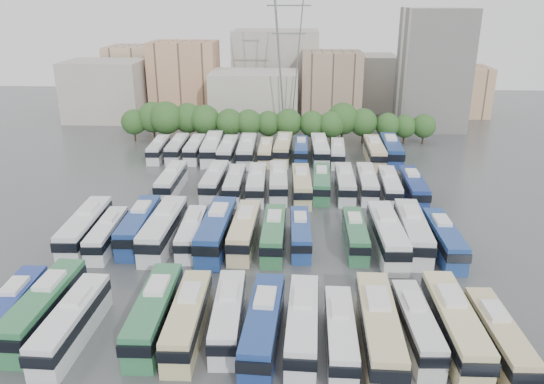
# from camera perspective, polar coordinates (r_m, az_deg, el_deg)

# --- Properties ---
(ground) EXTENTS (220.00, 220.00, 0.00)m
(ground) POSITION_cam_1_polar(r_m,az_deg,el_deg) (69.69, -0.97, -3.73)
(ground) COLOR #424447
(ground) RESTS_ON ground
(tree_line) EXTENTS (64.15, 8.12, 8.44)m
(tree_line) POSITION_cam_1_polar(r_m,az_deg,el_deg) (108.53, -1.10, 7.62)
(tree_line) COLOR black
(tree_line) RESTS_ON ground
(city_buildings) EXTENTS (102.00, 35.00, 20.00)m
(city_buildings) POSITION_cam_1_polar(r_m,az_deg,el_deg) (137.38, -2.07, 11.78)
(city_buildings) COLOR #9E998E
(city_buildings) RESTS_ON ground
(apartment_tower) EXTENTS (14.00, 14.00, 26.00)m
(apartment_tower) POSITION_cam_1_polar(r_m,az_deg,el_deg) (125.92, 16.94, 12.50)
(apartment_tower) COLOR silver
(apartment_tower) RESTS_ON ground
(electricity_pylon) EXTENTS (9.00, 6.91, 33.83)m
(electricity_pylon) POSITION_cam_1_polar(r_m,az_deg,el_deg) (113.89, 1.80, 15.46)
(electricity_pylon) COLOR slate
(electricity_pylon) RESTS_ON ground
(bus_r0_s0) EXTENTS (3.05, 11.84, 3.68)m
(bus_r0_s0) POSITION_cam_1_polar(r_m,az_deg,el_deg) (54.44, -26.37, -11.32)
(bus_r0_s0) COLOR navy
(bus_r0_s0) RESTS_ON ground
(bus_r0_s1) EXTENTS (3.09, 12.95, 4.05)m
(bus_r0_s1) POSITION_cam_1_polar(r_m,az_deg,el_deg) (53.29, -23.30, -11.29)
(bus_r0_s1) COLOR #307246
(bus_r0_s1) RESTS_ON ground
(bus_r0_s2) EXTENTS (2.96, 12.14, 3.79)m
(bus_r0_s2) POSITION_cam_1_polar(r_m,az_deg,el_deg) (50.43, -20.72, -12.98)
(bus_r0_s2) COLOR silver
(bus_r0_s2) RESTS_ON ground
(bus_r0_s4) EXTENTS (2.94, 12.67, 3.96)m
(bus_r0_s4) POSITION_cam_1_polar(r_m,az_deg,el_deg) (49.67, -12.53, -12.46)
(bus_r0_s4) COLOR #307048
(bus_r0_s4) RESTS_ON ground
(bus_r0_s5) EXTENTS (2.82, 12.10, 3.78)m
(bus_r0_s5) POSITION_cam_1_polar(r_m,az_deg,el_deg) (48.45, -9.04, -13.24)
(bus_r0_s5) COLOR #C5BA88
(bus_r0_s5) RESTS_ON ground
(bus_r0_s6) EXTENTS (2.93, 11.50, 3.58)m
(bus_r0_s6) POSITION_cam_1_polar(r_m,az_deg,el_deg) (48.64, -4.73, -13.03)
(bus_r0_s6) COLOR silver
(bus_r0_s6) RESTS_ON ground
(bus_r0_s7) EXTENTS (3.36, 12.66, 3.93)m
(bus_r0_s7) POSITION_cam_1_polar(r_m,az_deg,el_deg) (46.90, -0.95, -14.10)
(bus_r0_s7) COLOR navy
(bus_r0_s7) RESTS_ON ground
(bus_r0_s8) EXTENTS (3.05, 12.16, 3.79)m
(bus_r0_s8) POSITION_cam_1_polar(r_m,az_deg,el_deg) (47.20, 3.30, -14.00)
(bus_r0_s8) COLOR silver
(bus_r0_s8) RESTS_ON ground
(bus_r0_s9) EXTENTS (2.52, 11.06, 3.46)m
(bus_r0_s9) POSITION_cam_1_polar(r_m,az_deg,el_deg) (46.68, 7.37, -14.83)
(bus_r0_s9) COLOR white
(bus_r0_s9) RESTS_ON ground
(bus_r0_s10) EXTENTS (3.17, 13.57, 4.24)m
(bus_r0_s10) POSITION_cam_1_polar(r_m,az_deg,el_deg) (47.10, 11.41, -14.18)
(bus_r0_s10) COLOR beige
(bus_r0_s10) RESTS_ON ground
(bus_r0_s11) EXTENTS (2.91, 11.17, 3.47)m
(bus_r0_s11) POSITION_cam_1_polar(r_m,az_deg,el_deg) (48.87, 15.29, -13.67)
(bus_r0_s11) COLOR silver
(bus_r0_s11) RESTS_ON ground
(bus_r0_s12) EXTENTS (3.08, 13.14, 4.11)m
(bus_r0_s12) POSITION_cam_1_polar(r_m,az_deg,el_deg) (49.37, 19.01, -13.30)
(bus_r0_s12) COLOR beige
(bus_r0_s12) RESTS_ON ground
(bus_r0_s13) EXTENTS (2.82, 11.50, 3.59)m
(bus_r0_s13) POSITION_cam_1_polar(r_m,az_deg,el_deg) (49.55, 23.21, -14.14)
(bus_r0_s13) COLOR #C8B689
(bus_r0_s13) RESTS_ON ground
(bus_r1_s0) EXTENTS (3.37, 13.26, 4.13)m
(bus_r1_s0) POSITION_cam_1_polar(r_m,az_deg,el_deg) (68.32, -19.44, -3.63)
(bus_r1_s0) COLOR silver
(bus_r1_s0) RESTS_ON ground
(bus_r1_s1) EXTENTS (2.81, 11.09, 3.45)m
(bus_r1_s1) POSITION_cam_1_polar(r_m,az_deg,el_deg) (66.63, -17.32, -4.30)
(bus_r1_s1) COLOR silver
(bus_r1_s1) RESTS_ON ground
(bus_r1_s2) EXTENTS (3.13, 12.90, 4.03)m
(bus_r1_s2) POSITION_cam_1_polar(r_m,az_deg,el_deg) (67.24, -14.10, -3.47)
(bus_r1_s2) COLOR navy
(bus_r1_s2) RESTS_ON ground
(bus_r1_s3) EXTENTS (3.21, 13.58, 4.24)m
(bus_r1_s3) POSITION_cam_1_polar(r_m,az_deg,el_deg) (65.42, -11.60, -3.85)
(bus_r1_s3) COLOR silver
(bus_r1_s3) RESTS_ON ground
(bus_r1_s4) EXTENTS (2.74, 11.08, 3.46)m
(bus_r1_s4) POSITION_cam_1_polar(r_m,az_deg,el_deg) (64.70, -8.61, -4.31)
(bus_r1_s4) COLOR silver
(bus_r1_s4) RESTS_ON ground
(bus_r1_s5) EXTENTS (3.37, 13.78, 4.30)m
(bus_r1_s5) POSITION_cam_1_polar(r_m,az_deg,el_deg) (64.02, -5.97, -4.05)
(bus_r1_s5) COLOR navy
(bus_r1_s5) RESTS_ON ground
(bus_r1_s6) EXTENTS (3.08, 12.55, 3.91)m
(bus_r1_s6) POSITION_cam_1_polar(r_m,az_deg,el_deg) (64.09, -2.97, -4.12)
(bus_r1_s6) COLOR beige
(bus_r1_s6) RESTS_ON ground
(bus_r1_s7) EXTENTS (2.64, 11.86, 3.72)m
(bus_r1_s7) POSITION_cam_1_polar(r_m,az_deg,el_deg) (63.40, 0.18, -4.47)
(bus_r1_s7) COLOR #317344
(bus_r1_s7) RESTS_ON ground
(bus_r1_s8) EXTENTS (2.66, 10.85, 3.38)m
(bus_r1_s8) POSITION_cam_1_polar(r_m,az_deg,el_deg) (64.05, 3.07, -4.39)
(bus_r1_s8) COLOR navy
(bus_r1_s8) RESTS_ON ground
(bus_r1_s10) EXTENTS (2.43, 11.02, 3.46)m
(bus_r1_s10) POSITION_cam_1_polar(r_m,az_deg,el_deg) (64.32, 8.94, -4.48)
(bus_r1_s10) COLOR #2E6B44
(bus_r1_s10) RESTS_ON ground
(bus_r1_s11) EXTENTS (3.33, 13.58, 4.24)m
(bus_r1_s11) POSITION_cam_1_polar(r_m,az_deg,el_deg) (63.96, 12.26, -4.49)
(bus_r1_s11) COLOR silver
(bus_r1_s11) RESTS_ON ground
(bus_r1_s12) EXTENTS (3.33, 13.37, 4.17)m
(bus_r1_s12) POSITION_cam_1_polar(r_m,az_deg,el_deg) (65.61, 14.89, -4.10)
(bus_r1_s12) COLOR silver
(bus_r1_s12) RESTS_ON ground
(bus_r1_s13) EXTENTS (2.79, 12.01, 3.76)m
(bus_r1_s13) POSITION_cam_1_polar(r_m,az_deg,el_deg) (65.24, 17.99, -4.77)
(bus_r1_s13) COLOR navy
(bus_r1_s13) RESTS_ON ground
(bus_r2_s2) EXTENTS (2.62, 11.93, 3.74)m
(bus_r2_s2) POSITION_cam_1_polar(r_m,az_deg,el_deg) (82.54, -10.75, 1.20)
(bus_r2_s2) COLOR silver
(bus_r2_s2) RESTS_ON ground
(bus_r2_s4) EXTENTS (2.93, 12.20, 3.81)m
(bus_r2_s4) POSITION_cam_1_polar(r_m,az_deg,el_deg) (81.44, -6.19, 1.21)
(bus_r2_s4) COLOR silver
(bus_r2_s4) RESTS_ON ground
(bus_r2_s5) EXTENTS (2.55, 11.29, 3.54)m
(bus_r2_s5) POSITION_cam_1_polar(r_m,az_deg,el_deg) (80.40, -4.01, 0.92)
(bus_r2_s5) COLOR silver
(bus_r2_s5) RESTS_ON ground
(bus_r2_s6) EXTENTS (2.99, 12.12, 3.78)m
(bus_r2_s6) POSITION_cam_1_polar(r_m,az_deg,el_deg) (79.96, -1.65, 0.94)
(bus_r2_s6) COLOR silver
(bus_r2_s6) RESTS_ON ground
(bus_r2_s7) EXTENTS (3.21, 12.41, 3.86)m
(bus_r2_s7) POSITION_cam_1_polar(r_m,az_deg,el_deg) (80.58, 0.69, 1.14)
(bus_r2_s7) COLOR silver
(bus_r2_s7) RESTS_ON ground
(bus_r2_s8) EXTENTS (3.13, 12.34, 3.84)m
(bus_r2_s8) POSITION_cam_1_polar(r_m,az_deg,el_deg) (79.33, 3.20, 0.78)
(bus_r2_s8) COLOR #BFB583
(bus_r2_s8) RESTS_ON ground
(bus_r2_s9) EXTENTS (2.87, 11.64, 3.63)m
(bus_r2_s9) POSITION_cam_1_polar(r_m,az_deg,el_deg) (80.79, 5.34, 1.01)
(bus_r2_s9) COLOR #2F6E47
(bus_r2_s9) RESTS_ON ground
(bus_r2_s10) EXTENTS (2.73, 11.99, 3.75)m
(bus_r2_s10) POSITION_cam_1_polar(r_m,az_deg,el_deg) (80.90, 7.85, 0.98)
(bus_r2_s10) COLOR silver
(bus_r2_s10) RESTS_ON ground
(bus_r2_s11) EXTENTS (2.89, 11.89, 3.71)m
(bus_r2_s11) POSITION_cam_1_polar(r_m,az_deg,el_deg) (81.57, 10.18, 0.99)
(bus_r2_s11) COLOR silver
(bus_r2_s11) RESTS_ON ground
(bus_r2_s12) EXTENTS (2.96, 11.73, 3.66)m
(bus_r2_s12) POSITION_cam_1_polar(r_m,az_deg,el_deg) (80.87, 12.52, 0.63)
(bus_r2_s12) COLOR silver
(bus_r2_s12) RESTS_ON ground
(bus_r2_s13) EXTENTS (2.81, 12.24, 3.83)m
(bus_r2_s13) POSITION_cam_1_polar(r_m,az_deg,el_deg) (81.02, 14.94, 0.52)
(bus_r2_s13) COLOR navy
(bus_r2_s13) RESTS_ON ground
(bus_r3_s0) EXTENTS (2.91, 11.14, 3.46)m
(bus_r3_s0) POSITION_cam_1_polar(r_m,az_deg,el_deg) (100.94, -12.11, 4.56)
(bus_r3_s0) COLOR silver
(bus_r3_s0) RESTS_ON ground
(bus_r3_s1) EXTENTS (2.79, 11.83, 3.70)m
(bus_r3_s1) POSITION_cam_1_polar(r_m,az_deg,el_deg) (100.37, -10.12, 4.68)
(bus_r3_s1) COLOR silver
(bus_r3_s1) RESTS_ON ground
(bus_r3_s2) EXTENTS (2.66, 11.54, 3.61)m
(bus_r3_s2) POSITION_cam_1_polar(r_m,az_deg,el_deg) (99.68, -8.29, 4.65)
(bus_r3_s2) COLOR silver
(bus_r3_s2) RESTS_ON ground
(bus_r3_s3) EXTENTS (3.54, 13.52, 4.20)m
(bus_r3_s3) POSITION_cam_1_polar(r_m,az_deg,el_deg) (98.63, -6.46, 4.74)
(bus_r3_s3) COLOR silver
(bus_r3_s3) RESTS_ON ground
(bus_r3_s4) EXTENTS (2.73, 12.29, 3.85)m
(bus_r3_s4) POSITION_cam_1_polar(r_m,az_deg,el_deg) (97.05, -4.77, 4.44)
(bus_r3_s4) COLOR silver
(bus_r3_s4) RESTS_ON ground
(bus_r3_s5) EXTENTS (3.18, 13.29, 4.15)m
(bus_r3_s5) POSITION_cam_1_polar(r_m,az_deg,el_deg) (96.72, -2.70, 4.52)
(bus_r3_s5) COLOR silver
(bus_r3_s5) RESTS_ON ground
(bus_r3_s6) EXTENTS (2.55, 11.05, 3.46)m
(bus_r3_s6) POSITION_cam_1_polar(r_m,az_deg,el_deg) (97.02, -0.67, 4.38)
(bus_r3_s6) COLOR beige
(bus_r3_s6) RESTS_ON ground
(bus_r3_s7) EXTENTS (3.31, 13.00, 4.05)m
(bus_r3_s7) POSITION_cam_1_polar(r_m,az_deg,el_deg) (98.02, 1.21, 4.72)
(bus_r3_s7) COLOR #C9BF8A
(bus_r3_s7) RESTS_ON ground
(bus_r3_s8) EXTENTS (2.52, 11.23, 3.52)m
(bus_r3_s8) POSITION_cam_1_polar(r_m,az_deg,el_deg) (98.00, 3.16, 4.53)
(bus_r3_s8) COLOR navy
(bus_r3_s8) RESTS_ON ground
(bus_r3_s9) EXTENTS (3.20, 13.00, 4.06)m
(bus_r3_s9) POSITION_cam_1_polar(r_m,az_deg,el_deg) (97.49, 5.16, 4.56)
(bus_r3_s9) COLOR silver
(bus_r3_s9) RESTS_ON ground
(bus_r3_s10) EXTENTS (3.00, 11.33, 3.52)m
(bus_r3_s10) POSITION_cam_1_polar(r_m,az_deg,el_deg) (96.97, 7.06, 4.24)
(bus_r3_s10) COLOR silver
(bus_r3_s10) RESTS_ON ground
(bus_r3_s12) EXTENTS (2.90, 13.02, 4.08)m
(bus_r3_s12) POSITION_cam_1_polar(r_m,az_deg,el_deg) (97.54, 10.96, 4.28)
(bus_r3_s12) COLOR beige
(bus_r3_s12) RESTS_ON ground
(bus_r3_s13) EXTENTS (3.40, 13.65, 4.25)m
(bus_r3_s13) POSITION_cam_1_polar(r_m,az_deg,el_deg) (98.86, 12.70, 4.42)
(bus_r3_s13) COLOR navy
(bus_r3_s13) RESTS_ON ground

